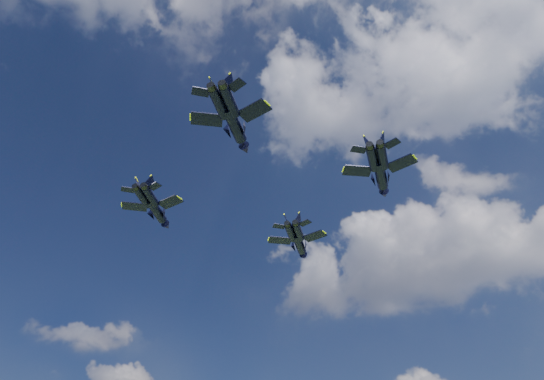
{
  "coord_description": "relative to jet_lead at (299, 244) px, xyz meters",
  "views": [
    {
      "loc": [
        31.61,
        -61.26,
        3.29
      ],
      "look_at": [
        -3.78,
        4.14,
        58.44
      ],
      "focal_mm": 35.0,
      "sensor_mm": 36.0,
      "label": 1
    }
  ],
  "objects": [
    {
      "name": "jet_lead",
      "position": [
        0.0,
        0.0,
        0.0
      ],
      "size": [
        11.78,
        15.85,
        3.73
      ],
      "rotation": [
        0.0,
        0.0,
        0.26
      ],
      "color": "black"
    },
    {
      "name": "jet_left",
      "position": [
        -17.35,
        -24.17,
        -0.76
      ],
      "size": [
        11.31,
        15.35,
        3.61
      ],
      "rotation": [
        0.0,
        0.0,
        0.29
      ],
      "color": "black"
    },
    {
      "name": "jet_right",
      "position": [
        22.34,
        -14.51,
        -0.61
      ],
      "size": [
        12.21,
        16.24,
        3.83
      ],
      "rotation": [
        0.0,
        0.0,
        0.22
      ],
      "color": "black"
    },
    {
      "name": "jet_slot",
      "position": [
        8.0,
        -37.79,
        -2.12
      ],
      "size": [
        11.86,
        15.9,
        3.74
      ],
      "rotation": [
        0.0,
        0.0,
        0.25
      ],
      "color": "black"
    }
  ]
}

